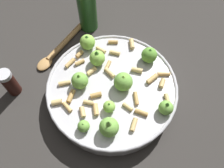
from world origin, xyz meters
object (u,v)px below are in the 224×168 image
at_px(pepper_shaker, 10,83).
at_px(wooden_spoon, 59,49).
at_px(olive_oil_bottle, 87,4).
at_px(cooking_pan, 112,89).

relative_size(pepper_shaker, wooden_spoon, 0.50).
height_order(olive_oil_bottle, wooden_spoon, olive_oil_bottle).
bearing_deg(wooden_spoon, cooking_pan, -143.61).
bearing_deg(cooking_pan, wooden_spoon, 36.39).
height_order(cooking_pan, pepper_shaker, cooking_pan).
relative_size(cooking_pan, olive_oil_bottle, 1.53).
xyz_separation_m(pepper_shaker, wooden_spoon, (0.12, -0.13, -0.04)).
xyz_separation_m(cooking_pan, olive_oil_bottle, (0.26, 0.03, 0.05)).
bearing_deg(olive_oil_bottle, cooking_pan, -173.42).
relative_size(olive_oil_bottle, wooden_spoon, 1.26).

